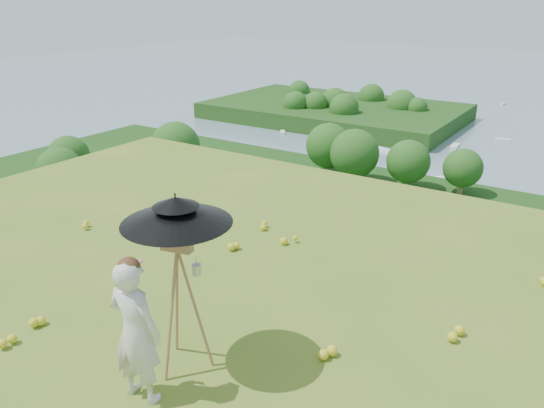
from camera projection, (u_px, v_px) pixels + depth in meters
The scene contains 10 objects.
ground at pixel (144, 333), 6.37m from camera, with size 14.00×14.00×0.00m, color #547521.
shoreline_tier at pixel (541, 288), 77.84m from camera, with size 170.00×28.00×8.00m, color gray.
peninsula at pixel (335, 104), 175.97m from camera, with size 90.00×60.00×12.00m, color #123B10, non-canonical shape.
slope_trees at pixel (511, 271), 39.07m from camera, with size 110.00×50.00×6.00m, color #174916, non-canonical shape.
moored_boats at pixel (541, 139), 150.35m from camera, with size 140.00×140.00×0.70m, color white, non-canonical shape.
wildflowers at pixel (158, 319), 6.54m from camera, with size 10.00×10.50×0.12m, color gold, non-canonical shape.
painter at pixel (135, 332), 5.09m from camera, with size 0.56×0.37×1.54m, color silver.
field_easel at pixel (180, 296), 5.52m from camera, with size 0.66×0.66×1.73m, color olive, non-canonical shape.
sun_umbrella at pixel (177, 220), 5.24m from camera, with size 1.12×1.12×0.57m, color black, non-canonical shape.
painter_cap at pixel (128, 264), 4.82m from camera, with size 0.22×0.26×0.10m, color pink, non-canonical shape.
Camera 1 is at (4.24, -3.64, 3.76)m, focal length 35.00 mm.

